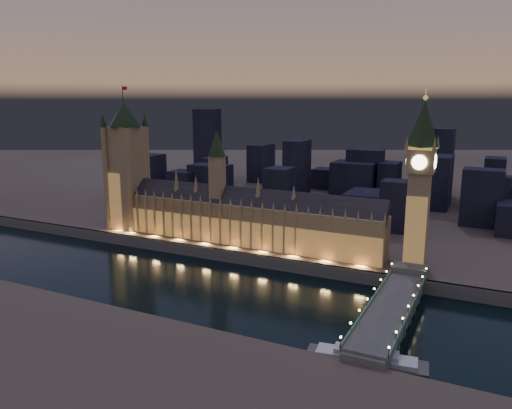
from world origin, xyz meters
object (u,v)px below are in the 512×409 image
at_px(westminster_bridge, 392,310).
at_px(palace_of_westminster, 241,217).
at_px(river_boat, 366,356).
at_px(elizabeth_tower, 421,171).
at_px(victoria_tower, 126,159).

bearing_deg(westminster_bridge, palace_of_westminster, 151.07).
relative_size(palace_of_westminster, river_boat, 3.95).
bearing_deg(westminster_bridge, elizabeth_tower, 90.16).
bearing_deg(river_boat, westminster_bridge, 87.02).
distance_m(palace_of_westminster, elizabeth_tower, 124.33).
height_order(westminster_bridge, river_boat, westminster_bridge).
xyz_separation_m(palace_of_westminster, victoria_tower, (-100.24, 0.17, 35.20)).
distance_m(palace_of_westminster, westminster_bridge, 136.29).
xyz_separation_m(palace_of_westminster, river_boat, (115.73, -107.78, -24.81)).
xyz_separation_m(victoria_tower, elizabeth_tower, (218.00, 0.01, 4.68)).
xyz_separation_m(victoria_tower, westminster_bridge, (218.18, -65.36, -55.58)).
distance_m(victoria_tower, westminster_bridge, 234.44).
height_order(palace_of_westminster, river_boat, palace_of_westminster).
bearing_deg(victoria_tower, westminster_bridge, -16.68).
height_order(victoria_tower, river_boat, victoria_tower).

